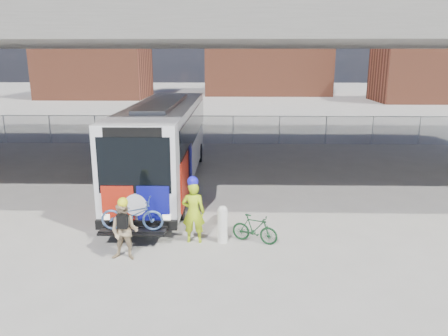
{
  "coord_description": "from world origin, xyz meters",
  "views": [
    {
      "loc": [
        1.01,
        -16.04,
        5.55
      ],
      "look_at": [
        0.68,
        -0.64,
        1.6
      ],
      "focal_mm": 35.0,
      "sensor_mm": 36.0,
      "label": 1
    }
  ],
  "objects_px": {
    "cyclist_tan": "(124,231)",
    "bike_parked": "(255,229)",
    "bus": "(165,137)",
    "cyclist_hivis": "(193,211)",
    "bollard": "(223,223)"
  },
  "relations": [
    {
      "from": "cyclist_hivis",
      "to": "cyclist_tan",
      "type": "xyz_separation_m",
      "value": [
        -1.81,
        -1.22,
        -0.15
      ]
    },
    {
      "from": "bus",
      "to": "cyclist_hivis",
      "type": "height_order",
      "value": "bus"
    },
    {
      "from": "bollard",
      "to": "cyclist_hivis",
      "type": "xyz_separation_m",
      "value": [
        -0.89,
        0.0,
        0.38
      ]
    },
    {
      "from": "bollard",
      "to": "bike_parked",
      "type": "bearing_deg",
      "value": 0.0
    },
    {
      "from": "bus",
      "to": "cyclist_hivis",
      "type": "bearing_deg",
      "value": -73.98
    },
    {
      "from": "bike_parked",
      "to": "bollard",
      "type": "bearing_deg",
      "value": 113.26
    },
    {
      "from": "bollard",
      "to": "cyclist_hivis",
      "type": "bearing_deg",
      "value": 180.0
    },
    {
      "from": "cyclist_hivis",
      "to": "cyclist_tan",
      "type": "relative_size",
      "value": 1.15
    },
    {
      "from": "bus",
      "to": "cyclist_hivis",
      "type": "xyz_separation_m",
      "value": [
        1.81,
        -6.31,
        -1.09
      ]
    },
    {
      "from": "cyclist_tan",
      "to": "bike_parked",
      "type": "relative_size",
      "value": 1.24
    },
    {
      "from": "bus",
      "to": "bike_parked",
      "type": "relative_size",
      "value": 8.79
    },
    {
      "from": "cyclist_tan",
      "to": "bike_parked",
      "type": "distance_m",
      "value": 3.9
    },
    {
      "from": "cyclist_tan",
      "to": "bike_parked",
      "type": "xyz_separation_m",
      "value": [
        3.68,
        1.22,
        -0.42
      ]
    },
    {
      "from": "cyclist_tan",
      "to": "bollard",
      "type": "bearing_deg",
      "value": 28.89
    },
    {
      "from": "bus",
      "to": "cyclist_tan",
      "type": "relative_size",
      "value": 7.08
    }
  ]
}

